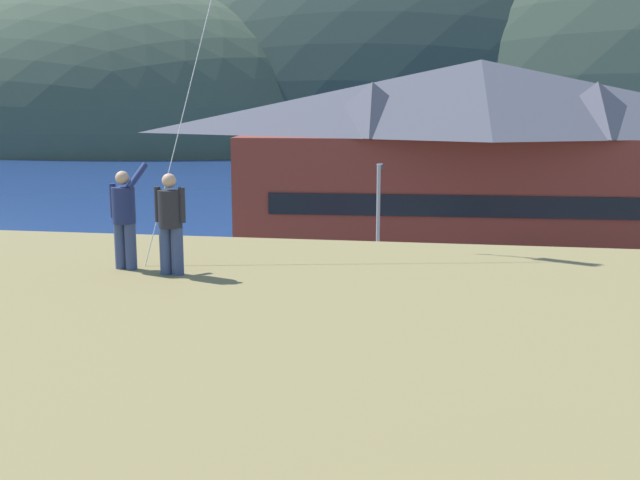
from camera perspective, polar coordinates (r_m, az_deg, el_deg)
ground_plane at (r=25.17m, az=-5.27°, el=-11.98°), size 600.00×600.00×0.00m
parking_lot_pad at (r=29.70m, az=-2.86°, el=-8.23°), size 40.00×20.00×0.10m
bay_water at (r=83.23m, az=5.00°, el=4.04°), size 360.00×84.00×0.03m
far_hill_west_ridge at (r=145.05m, az=-15.98°, el=6.52°), size 95.20×52.20×57.01m
far_hill_east_peak at (r=144.11m, az=9.27°, el=6.77°), size 120.41×61.03×82.35m
harbor_lodge at (r=43.94m, az=11.52°, el=5.81°), size 27.87×11.28×11.47m
wharf_dock at (r=56.55m, az=1.28°, el=1.24°), size 3.20×11.90×0.70m
moored_boat_wharfside at (r=57.40m, az=-2.23°, el=1.75°), size 3.15×7.97×2.16m
parked_car_corner_spot at (r=27.21m, az=-16.52°, el=-8.23°), size 4.21×2.08×1.82m
parked_car_front_row_end at (r=25.32m, az=16.74°, el=-9.68°), size 4.27×2.19×1.82m
parked_car_back_row_right at (r=24.88m, az=-6.21°, el=-9.63°), size 4.28×2.21×1.82m
parked_car_back_row_left at (r=31.69m, az=17.37°, el=-5.57°), size 4.35×2.37×1.82m
parked_car_mid_row_near at (r=30.84m, az=-10.15°, el=-5.69°), size 4.34×2.33×1.82m
parking_light_pole at (r=33.63m, az=4.29°, el=0.83°), size 0.24×0.78×6.59m
person_kite_flyer at (r=14.03m, az=-14.18°, el=1.74°), size 0.60×0.62×1.86m
person_companion at (r=13.42m, az=-10.93°, el=1.40°), size 0.55×0.40×1.74m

